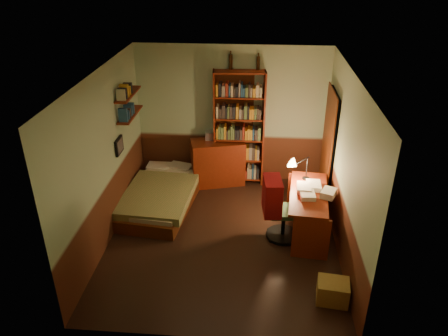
# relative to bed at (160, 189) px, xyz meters

# --- Properties ---
(floor) EXTENTS (3.50, 4.00, 0.02)m
(floor) POSITION_rel_bed_xyz_m (1.18, -0.90, -0.31)
(floor) COLOR black
(floor) RESTS_ON ground
(ceiling) EXTENTS (3.50, 4.00, 0.02)m
(ceiling) POSITION_rel_bed_xyz_m (1.18, -0.90, 2.31)
(ceiling) COLOR silver
(ceiling) RESTS_ON wall_back
(wall_back) EXTENTS (3.50, 0.02, 2.60)m
(wall_back) POSITION_rel_bed_xyz_m (1.18, 1.11, 1.00)
(wall_back) COLOR #96B08A
(wall_back) RESTS_ON ground
(wall_left) EXTENTS (0.02, 4.00, 2.60)m
(wall_left) POSITION_rel_bed_xyz_m (-0.58, -0.90, 1.00)
(wall_left) COLOR #96B08A
(wall_left) RESTS_ON ground
(wall_right) EXTENTS (0.02, 4.00, 2.60)m
(wall_right) POSITION_rel_bed_xyz_m (2.94, -0.90, 1.00)
(wall_right) COLOR #96B08A
(wall_right) RESTS_ON ground
(wall_front) EXTENTS (3.50, 0.02, 2.60)m
(wall_front) POSITION_rel_bed_xyz_m (1.18, -2.91, 1.00)
(wall_front) COLOR #96B08A
(wall_front) RESTS_ON ground
(doorway) EXTENTS (0.06, 0.90, 2.00)m
(doorway) POSITION_rel_bed_xyz_m (2.90, 0.40, 0.70)
(doorway) COLOR black
(doorway) RESTS_ON ground
(door_trim) EXTENTS (0.02, 0.98, 2.08)m
(door_trim) POSITION_rel_bed_xyz_m (2.87, 0.40, 0.70)
(door_trim) COLOR #491E0B
(door_trim) RESTS_ON ground
(bed) EXTENTS (1.31, 2.13, 0.60)m
(bed) POSITION_rel_bed_xyz_m (0.00, 0.00, 0.00)
(bed) COLOR #5C7339
(bed) RESTS_ON ground
(dresser) EXTENTS (1.07, 0.73, 0.87)m
(dresser) POSITION_rel_bed_xyz_m (0.94, 0.86, 0.14)
(dresser) COLOR #641E0C
(dresser) RESTS_ON ground
(mini_stereo) EXTENTS (0.30, 0.25, 0.15)m
(mini_stereo) POSITION_rel_bed_xyz_m (0.83, 0.99, 0.64)
(mini_stereo) COLOR #B2B2B7
(mini_stereo) RESTS_ON dresser
(bookshelf) EXTENTS (0.96, 0.38, 2.18)m
(bookshelf) POSITION_rel_bed_xyz_m (1.32, 0.95, 0.79)
(bookshelf) COLOR #641E0C
(bookshelf) RESTS_ON ground
(bottle_left) EXTENTS (0.09, 0.09, 0.26)m
(bottle_left) POSITION_rel_bed_xyz_m (1.16, 1.05, 2.01)
(bottle_left) COLOR black
(bottle_left) RESTS_ON bookshelf
(bottle_right) EXTENTS (0.08, 0.08, 0.23)m
(bottle_right) POSITION_rel_bed_xyz_m (1.64, 1.05, 1.99)
(bottle_right) COLOR black
(bottle_right) RESTS_ON bookshelf
(desk) EXTENTS (0.70, 1.41, 0.73)m
(desk) POSITION_rel_bed_xyz_m (2.49, -0.66, 0.07)
(desk) COLOR #641E0C
(desk) RESTS_ON ground
(paper_stack) EXTENTS (0.28, 0.32, 0.11)m
(paper_stack) POSITION_rel_bed_xyz_m (2.77, -0.74, 0.48)
(paper_stack) COLOR silver
(paper_stack) RESTS_ON desk
(desk_lamp) EXTENTS (0.17, 0.17, 0.54)m
(desk_lamp) POSITION_rel_bed_xyz_m (2.48, -0.22, 0.70)
(desk_lamp) COLOR black
(desk_lamp) RESTS_ON desk
(office_chair) EXTENTS (0.61, 0.55, 1.12)m
(office_chair) POSITION_rel_bed_xyz_m (2.12, -0.82, 0.26)
(office_chair) COLOR #325836
(office_chair) RESTS_ON ground
(red_jacket) EXTENTS (0.30, 0.50, 0.56)m
(red_jacket) POSITION_rel_bed_xyz_m (1.84, -0.72, 1.10)
(red_jacket) COLOR #A41216
(red_jacket) RESTS_ON office_chair
(wall_shelf_lower) EXTENTS (0.20, 0.90, 0.03)m
(wall_shelf_lower) POSITION_rel_bed_xyz_m (-0.46, 0.20, 1.30)
(wall_shelf_lower) COLOR #641E0C
(wall_shelf_lower) RESTS_ON wall_left
(wall_shelf_upper) EXTENTS (0.20, 0.90, 0.03)m
(wall_shelf_upper) POSITION_rel_bed_xyz_m (-0.46, 0.20, 1.65)
(wall_shelf_upper) COLOR #641E0C
(wall_shelf_upper) RESTS_ON wall_left
(framed_picture) EXTENTS (0.04, 0.32, 0.26)m
(framed_picture) POSITION_rel_bed_xyz_m (-0.54, -0.30, 0.95)
(framed_picture) COLOR black
(framed_picture) RESTS_ON wall_left
(cardboard_box_a) EXTENTS (0.43, 0.36, 0.30)m
(cardboard_box_a) POSITION_rel_bed_xyz_m (2.71, -2.16, -0.15)
(cardboard_box_a) COLOR #9F853E
(cardboard_box_a) RESTS_ON ground
(cardboard_box_b) EXTENTS (0.38, 0.34, 0.23)m
(cardboard_box_b) POSITION_rel_bed_xyz_m (2.74, -2.09, -0.19)
(cardboard_box_b) COLOR #9F853E
(cardboard_box_b) RESTS_ON ground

